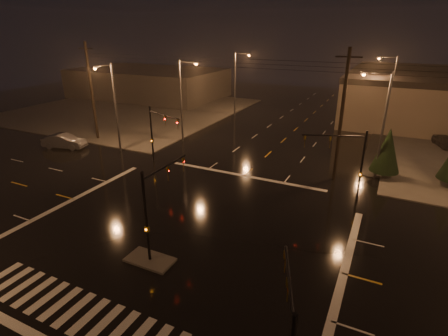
# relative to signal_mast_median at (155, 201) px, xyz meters

# --- Properties ---
(ground) EXTENTS (140.00, 140.00, 0.00)m
(ground) POSITION_rel_signal_mast_median_xyz_m (-0.00, 3.07, -3.75)
(ground) COLOR black
(ground) RESTS_ON ground
(sidewalk_nw) EXTENTS (36.00, 36.00, 0.12)m
(sidewalk_nw) POSITION_rel_signal_mast_median_xyz_m (-30.00, 33.07, -3.69)
(sidewalk_nw) COLOR #47443F
(sidewalk_nw) RESTS_ON ground
(median_island) EXTENTS (3.00, 1.60, 0.15)m
(median_island) POSITION_rel_signal_mast_median_xyz_m (-0.00, -0.93, -3.68)
(median_island) COLOR #47443F
(median_island) RESTS_ON ground
(crosswalk) EXTENTS (15.00, 2.60, 0.01)m
(crosswalk) POSITION_rel_signal_mast_median_xyz_m (-0.00, -5.93, -3.75)
(crosswalk) COLOR beige
(crosswalk) RESTS_ON ground
(stop_bar_far) EXTENTS (16.00, 0.50, 0.01)m
(stop_bar_far) POSITION_rel_signal_mast_median_xyz_m (-0.00, 14.07, -3.75)
(stop_bar_far) COLOR beige
(stop_bar_far) RESTS_ON ground
(commercial_block) EXTENTS (30.00, 18.00, 5.60)m
(commercial_block) POSITION_rel_signal_mast_median_xyz_m (-35.00, 45.07, -0.95)
(commercial_block) COLOR #423E3A
(commercial_block) RESTS_ON ground
(signal_mast_median) EXTENTS (0.25, 4.59, 6.00)m
(signal_mast_median) POSITION_rel_signal_mast_median_xyz_m (0.00, 0.00, 0.00)
(signal_mast_median) COLOR black
(signal_mast_median) RESTS_ON ground
(signal_mast_ne) EXTENTS (4.84, 1.86, 6.00)m
(signal_mast_ne) POSITION_rel_signal_mast_median_xyz_m (9.50, 13.21, 0.04)
(signal_mast_ne) COLOR black
(signal_mast_ne) RESTS_ON ground
(signal_mast_nw) EXTENTS (4.84, 1.86, 6.00)m
(signal_mast_nw) POSITION_rel_signal_mast_median_xyz_m (-9.50, 13.21, 0.04)
(signal_mast_nw) COLOR black
(signal_mast_nw) RESTS_ON ground
(streetlight_1) EXTENTS (2.77, 0.32, 10.00)m
(streetlight_1) POSITION_rel_signal_mast_median_xyz_m (-11.18, 21.07, 2.05)
(streetlight_1) COLOR #38383A
(streetlight_1) RESTS_ON ground
(streetlight_2) EXTENTS (2.77, 0.32, 10.00)m
(streetlight_2) POSITION_rel_signal_mast_median_xyz_m (-11.18, 37.07, 2.05)
(streetlight_2) COLOR #38383A
(streetlight_2) RESTS_ON ground
(streetlight_3) EXTENTS (2.77, 0.32, 10.00)m
(streetlight_3) POSITION_rel_signal_mast_median_xyz_m (11.18, 19.07, 2.05)
(streetlight_3) COLOR #38383A
(streetlight_3) RESTS_ON ground
(streetlight_4) EXTENTS (2.77, 0.32, 10.00)m
(streetlight_4) POSITION_rel_signal_mast_median_xyz_m (11.18, 39.07, 2.05)
(streetlight_4) COLOR #38383A
(streetlight_4) RESTS_ON ground
(streetlight_5) EXTENTS (0.32, 2.77, 10.00)m
(streetlight_5) POSITION_rel_signal_mast_median_xyz_m (-16.00, 14.26, 2.05)
(streetlight_5) COLOR #38383A
(streetlight_5) RESTS_ON ground
(utility_pole_0) EXTENTS (2.20, 0.32, 12.00)m
(utility_pole_0) POSITION_rel_signal_mast_median_xyz_m (-22.00, 17.07, 2.38)
(utility_pole_0) COLOR black
(utility_pole_0) RESTS_ON ground
(utility_pole_1) EXTENTS (2.20, 0.32, 12.00)m
(utility_pole_1) POSITION_rel_signal_mast_median_xyz_m (8.00, 17.07, 2.38)
(utility_pole_1) COLOR black
(utility_pole_1) RESTS_ON ground
(conifer_0) EXTENTS (2.70, 2.70, 4.91)m
(conifer_0) POSITION_rel_signal_mast_median_xyz_m (12.18, 19.56, -0.95)
(conifer_0) COLOR black
(conifer_0) RESTS_ON ground
(car_parked) EXTENTS (2.95, 4.50, 1.43)m
(car_parked) POSITION_rel_signal_mast_median_xyz_m (18.35, 32.91, -3.04)
(car_parked) COLOR black
(car_parked) RESTS_ON ground
(car_crossing) EXTENTS (5.47, 3.13, 1.70)m
(car_crossing) POSITION_rel_signal_mast_median_xyz_m (-22.79, 12.50, -2.90)
(car_crossing) COLOR #595C61
(car_crossing) RESTS_ON ground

